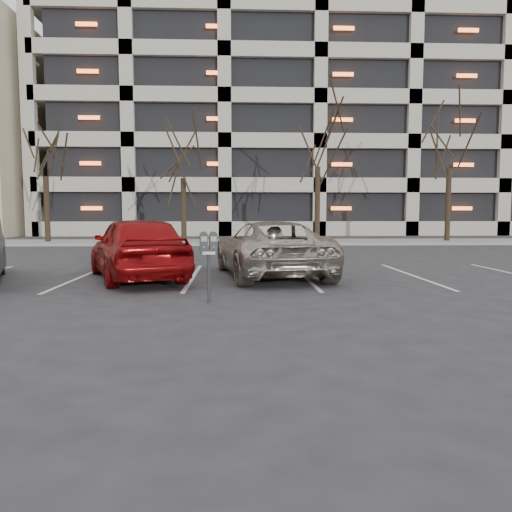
{
  "coord_description": "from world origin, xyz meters",
  "views": [
    {
      "loc": [
        -0.35,
        -10.17,
        1.61
      ],
      "look_at": [
        0.01,
        -1.59,
        0.86
      ],
      "focal_mm": 35.0,
      "sensor_mm": 36.0,
      "label": 1
    }
  ],
  "objects_px": {
    "tree_b": "(183,138)",
    "suv_silver": "(270,249)",
    "car_red": "(137,247)",
    "tree_c": "(318,119)",
    "tree_d": "(451,124)",
    "tree_a": "(44,135)",
    "parking_meter": "(209,250)"
  },
  "relations": [
    {
      "from": "tree_b",
      "to": "suv_silver",
      "type": "xyz_separation_m",
      "value": [
        3.55,
        -13.54,
        -4.73
      ]
    },
    {
      "from": "suv_silver",
      "to": "car_red",
      "type": "bearing_deg",
      "value": 0.88
    },
    {
      "from": "car_red",
      "to": "tree_c",
      "type": "bearing_deg",
      "value": -136.68
    },
    {
      "from": "tree_b",
      "to": "tree_c",
      "type": "height_order",
      "value": "tree_c"
    },
    {
      "from": "tree_d",
      "to": "car_red",
      "type": "distance_m",
      "value": 20.4
    },
    {
      "from": "tree_c",
      "to": "car_red",
      "type": "distance_m",
      "value": 16.59
    },
    {
      "from": "tree_a",
      "to": "tree_b",
      "type": "relative_size",
      "value": 1.02
    },
    {
      "from": "tree_c",
      "to": "parking_meter",
      "type": "relative_size",
      "value": 7.11
    },
    {
      "from": "tree_c",
      "to": "tree_a",
      "type": "bearing_deg",
      "value": 180.0
    },
    {
      "from": "tree_a",
      "to": "tree_c",
      "type": "bearing_deg",
      "value": 0.0
    },
    {
      "from": "tree_b",
      "to": "car_red",
      "type": "relative_size",
      "value": 1.65
    },
    {
      "from": "suv_silver",
      "to": "tree_d",
      "type": "bearing_deg",
      "value": -136.15
    },
    {
      "from": "tree_c",
      "to": "tree_b",
      "type": "bearing_deg",
      "value": 180.0
    },
    {
      "from": "suv_silver",
      "to": "tree_c",
      "type": "bearing_deg",
      "value": -112.78
    },
    {
      "from": "suv_silver",
      "to": "car_red",
      "type": "distance_m",
      "value": 3.3
    },
    {
      "from": "car_red",
      "to": "tree_d",
      "type": "bearing_deg",
      "value": -155.44
    },
    {
      "from": "tree_d",
      "to": "car_red",
      "type": "relative_size",
      "value": 1.9
    },
    {
      "from": "tree_b",
      "to": "suv_silver",
      "type": "bearing_deg",
      "value": -75.3
    },
    {
      "from": "tree_c",
      "to": "parking_meter",
      "type": "distance_m",
      "value": 18.81
    },
    {
      "from": "tree_a",
      "to": "car_red",
      "type": "relative_size",
      "value": 1.68
    },
    {
      "from": "car_red",
      "to": "suv_silver",
      "type": "bearing_deg",
      "value": 168.17
    },
    {
      "from": "tree_a",
      "to": "tree_c",
      "type": "xyz_separation_m",
      "value": [
        14.0,
        0.0,
        0.89
      ]
    },
    {
      "from": "tree_d",
      "to": "parking_meter",
      "type": "bearing_deg",
      "value": -124.27
    },
    {
      "from": "tree_b",
      "to": "tree_a",
      "type": "bearing_deg",
      "value": 180.0
    },
    {
      "from": "tree_d",
      "to": "suv_silver",
      "type": "height_order",
      "value": "tree_d"
    },
    {
      "from": "tree_d",
      "to": "parking_meter",
      "type": "distance_m",
      "value": 21.64
    },
    {
      "from": "tree_b",
      "to": "tree_d",
      "type": "height_order",
      "value": "tree_d"
    },
    {
      "from": "tree_a",
      "to": "tree_c",
      "type": "distance_m",
      "value": 14.03
    },
    {
      "from": "tree_a",
      "to": "parking_meter",
      "type": "relative_size",
      "value": 6.13
    },
    {
      "from": "tree_c",
      "to": "tree_d",
      "type": "bearing_deg",
      "value": 0.0
    },
    {
      "from": "tree_a",
      "to": "parking_meter",
      "type": "height_order",
      "value": "tree_a"
    },
    {
      "from": "tree_b",
      "to": "car_red",
      "type": "xyz_separation_m",
      "value": [
        0.29,
        -14.08,
        -4.65
      ]
    }
  ]
}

